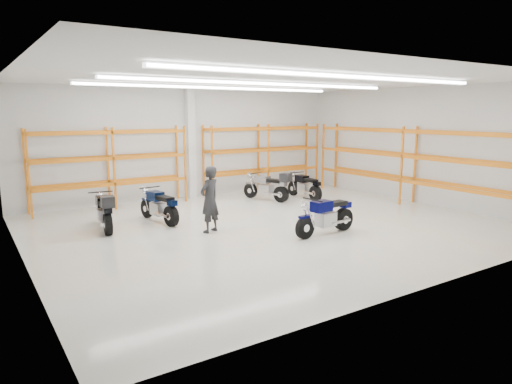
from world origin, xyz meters
TOP-DOWN VIEW (x-y plane):
  - ground at (0.00, 0.00)m, footprint 14.00×14.00m
  - room_shell at (0.00, 0.03)m, footprint 14.02×12.02m
  - motorcycle_main at (0.81, -1.73)m, footprint 2.28×0.75m
  - motorcycle_back_a at (-4.56, 2.22)m, footprint 0.76×2.31m
  - motorcycle_back_b at (-2.78, 2.29)m, footprint 0.73×2.22m
  - motorcycle_back_c at (2.29, 3.39)m, footprint 1.07×2.22m
  - motorcycle_back_d at (3.78, 2.93)m, footprint 0.71×2.13m
  - standing_man at (-1.98, 0.34)m, footprint 0.85×0.72m
  - structural_column at (0.00, 5.82)m, footprint 0.32×0.32m
  - pallet_racking_back_left at (-3.40, 5.48)m, footprint 5.67×0.87m
  - pallet_racking_back_right at (3.40, 5.48)m, footprint 5.67×0.87m
  - pallet_racking_side at (6.48, 0.00)m, footprint 0.87×9.07m

SIDE VIEW (x-z plane):
  - ground at x=0.00m, z-range 0.00..0.00m
  - motorcycle_back_d at x=3.78m, z-range -0.03..1.01m
  - motorcycle_back_b at x=-2.78m, z-range -0.03..1.06m
  - motorcycle_main at x=0.81m, z-range -0.04..1.08m
  - motorcycle_back_c at x=2.29m, z-range -0.02..1.15m
  - motorcycle_back_a at x=-4.56m, z-range -0.03..1.16m
  - standing_man at x=-1.98m, z-range 0.00..1.98m
  - pallet_racking_back_left at x=-3.40m, z-range 0.29..3.29m
  - pallet_racking_back_right at x=3.40m, z-range 0.29..3.29m
  - pallet_racking_side at x=6.48m, z-range 0.31..3.31m
  - structural_column at x=0.00m, z-range 0.00..4.50m
  - room_shell at x=0.00m, z-range 1.03..5.54m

